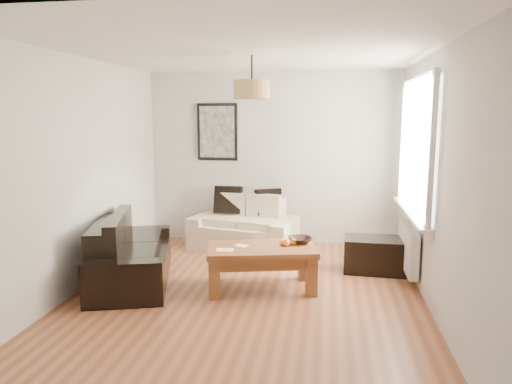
# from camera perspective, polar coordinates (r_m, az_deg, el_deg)

# --- Properties ---
(floor) EXTENTS (4.50, 4.50, 0.00)m
(floor) POSITION_cam_1_polar(r_m,az_deg,el_deg) (5.32, -1.01, -12.29)
(floor) COLOR brown
(floor) RESTS_ON ground
(ceiling) EXTENTS (3.80, 4.50, 0.00)m
(ceiling) POSITION_cam_1_polar(r_m,az_deg,el_deg) (4.99, -1.10, 16.70)
(ceiling) COLOR white
(ceiling) RESTS_ON floor
(wall_back) EXTENTS (3.80, 0.04, 2.60)m
(wall_back) POSITION_cam_1_polar(r_m,az_deg,el_deg) (7.20, 2.00, 4.07)
(wall_back) COLOR silver
(wall_back) RESTS_ON floor
(wall_front) EXTENTS (3.80, 0.04, 2.60)m
(wall_front) POSITION_cam_1_polar(r_m,az_deg,el_deg) (2.83, -8.83, -4.26)
(wall_front) COLOR silver
(wall_front) RESTS_ON floor
(wall_left) EXTENTS (0.04, 4.50, 2.60)m
(wall_left) POSITION_cam_1_polar(r_m,az_deg,el_deg) (5.63, -20.48, 2.01)
(wall_left) COLOR silver
(wall_left) RESTS_ON floor
(wall_right) EXTENTS (0.04, 4.50, 2.60)m
(wall_right) POSITION_cam_1_polar(r_m,az_deg,el_deg) (5.03, 20.81, 1.18)
(wall_right) COLOR silver
(wall_right) RESTS_ON floor
(window_bay) EXTENTS (0.14, 1.90, 1.60)m
(window_bay) POSITION_cam_1_polar(r_m,az_deg,el_deg) (5.77, 18.96, 5.25)
(window_bay) COLOR white
(window_bay) RESTS_ON wall_right
(radiator) EXTENTS (0.10, 0.90, 0.52)m
(radiator) POSITION_cam_1_polar(r_m,az_deg,el_deg) (5.97, 17.96, -6.48)
(radiator) COLOR white
(radiator) RESTS_ON wall_right
(poster) EXTENTS (0.62, 0.04, 0.87)m
(poster) POSITION_cam_1_polar(r_m,az_deg,el_deg) (7.30, -4.70, 7.26)
(poster) COLOR black
(poster) RESTS_ON wall_back
(pendant_shade) EXTENTS (0.40, 0.40, 0.20)m
(pendant_shade) POSITION_cam_1_polar(r_m,az_deg,el_deg) (5.25, -0.51, 12.28)
(pendant_shade) COLOR tan
(pendant_shade) RESTS_ON ceiling
(loveseat_cream) EXTENTS (1.63, 1.11, 0.74)m
(loveseat_cream) POSITION_cam_1_polar(r_m,az_deg,el_deg) (6.95, -1.51, -3.89)
(loveseat_cream) COLOR beige
(loveseat_cream) RESTS_ON floor
(sofa_leather) EXTENTS (1.27, 1.85, 0.73)m
(sofa_leather) POSITION_cam_1_polar(r_m,az_deg,el_deg) (5.80, -14.83, -6.96)
(sofa_leather) COLOR black
(sofa_leather) RESTS_ON floor
(coffee_table) EXTENTS (1.33, 0.91, 0.49)m
(coffee_table) POSITION_cam_1_polar(r_m,az_deg,el_deg) (5.40, 0.64, -9.16)
(coffee_table) COLOR brown
(coffee_table) RESTS_ON floor
(ottoman) EXTENTS (0.78, 0.52, 0.43)m
(ottoman) POSITION_cam_1_polar(r_m,az_deg,el_deg) (6.17, 14.15, -7.38)
(ottoman) COLOR black
(ottoman) RESTS_ON floor
(cushion_left) EXTENTS (0.42, 0.14, 0.41)m
(cushion_left) POSITION_cam_1_polar(r_m,az_deg,el_deg) (7.11, -3.38, -0.98)
(cushion_left) COLOR black
(cushion_left) RESTS_ON loveseat_cream
(cushion_right) EXTENTS (0.40, 0.28, 0.39)m
(cushion_right) POSITION_cam_1_polar(r_m,az_deg,el_deg) (7.01, 1.55, -1.22)
(cushion_right) COLOR black
(cushion_right) RESTS_ON loveseat_cream
(fruit_bowl) EXTENTS (0.35, 0.35, 0.07)m
(fruit_bowl) POSITION_cam_1_polar(r_m,az_deg,el_deg) (5.50, 5.34, -5.81)
(fruit_bowl) COLOR black
(fruit_bowl) RESTS_ON coffee_table
(orange_a) EXTENTS (0.10, 0.10, 0.08)m
(orange_a) POSITION_cam_1_polar(r_m,az_deg,el_deg) (5.34, 3.70, -6.16)
(orange_a) COLOR #FB5E15
(orange_a) RESTS_ON fruit_bowl
(orange_b) EXTENTS (0.07, 0.07, 0.07)m
(orange_b) POSITION_cam_1_polar(r_m,az_deg,el_deg) (5.39, 4.57, -6.03)
(orange_b) COLOR orange
(orange_b) RESTS_ON fruit_bowl
(orange_c) EXTENTS (0.08, 0.08, 0.08)m
(orange_c) POSITION_cam_1_polar(r_m,az_deg,el_deg) (5.36, 3.22, -6.09)
(orange_c) COLOR orange
(orange_c) RESTS_ON fruit_bowl
(papers) EXTENTS (0.20, 0.14, 0.01)m
(papers) POSITION_cam_1_polar(r_m,az_deg,el_deg) (5.20, -3.79, -7.02)
(papers) COLOR silver
(papers) RESTS_ON coffee_table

